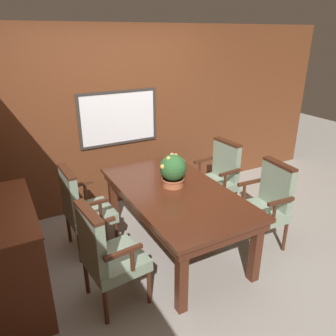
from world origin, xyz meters
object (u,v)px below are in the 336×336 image
(dining_table, at_px, (174,197))
(potted_plant, at_px, (173,170))
(chair_right_near, at_px, (266,202))
(sideboard_cabinet, at_px, (11,256))
(chair_right_far, at_px, (218,175))
(chair_left_near, at_px, (107,253))
(chair_left_far, at_px, (83,206))

(dining_table, distance_m, potted_plant, 0.30)
(chair_right_near, relative_size, sideboard_cabinet, 0.84)
(chair_right_far, height_order, chair_right_near, same)
(dining_table, distance_m, chair_left_near, 1.06)
(chair_right_far, height_order, sideboard_cabinet, chair_right_far)
(chair_left_far, distance_m, chair_left_near, 0.92)
(chair_right_near, xyz_separation_m, potted_plant, (-0.92, 0.54, 0.38))
(chair_left_far, height_order, chair_left_near, same)
(sideboard_cabinet, bearing_deg, chair_left_far, 31.20)
(sideboard_cabinet, bearing_deg, chair_right_near, -9.30)
(dining_table, height_order, sideboard_cabinet, sideboard_cabinet)
(dining_table, bearing_deg, chair_right_far, 24.88)
(dining_table, xyz_separation_m, chair_left_near, (-0.95, -0.46, -0.10))
(dining_table, bearing_deg, sideboard_cabinet, -179.55)
(chair_left_far, distance_m, sideboard_cabinet, 0.91)
(chair_right_near, height_order, sideboard_cabinet, chair_right_near)
(chair_right_far, xyz_separation_m, potted_plant, (-0.89, -0.34, 0.38))
(dining_table, relative_size, chair_right_far, 1.94)
(chair_left_far, distance_m, potted_plant, 1.08)
(chair_left_far, distance_m, chair_right_far, 1.84)
(chair_right_near, relative_size, potted_plant, 2.73)
(dining_table, relative_size, potted_plant, 5.30)
(chair_right_far, bearing_deg, chair_left_far, -95.19)
(potted_plant, bearing_deg, dining_table, -108.71)
(chair_right_far, bearing_deg, sideboard_cabinet, -84.71)
(chair_right_far, distance_m, chair_right_near, 0.87)
(chair_right_far, height_order, chair_left_near, same)
(chair_right_far, bearing_deg, chair_right_near, -2.90)
(chair_left_near, relative_size, sideboard_cabinet, 0.84)
(chair_left_near, bearing_deg, chair_right_far, -70.19)
(chair_left_near, distance_m, chair_right_near, 1.89)
(potted_plant, xyz_separation_m, sideboard_cabinet, (-1.72, -0.11, -0.45))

